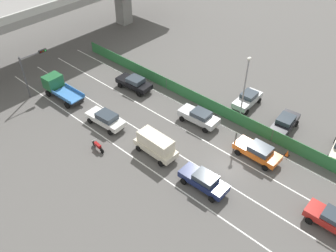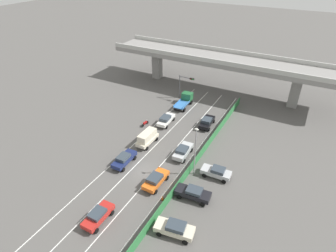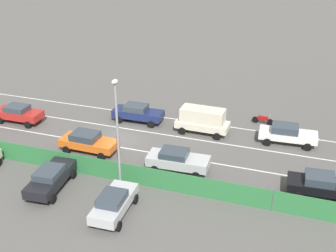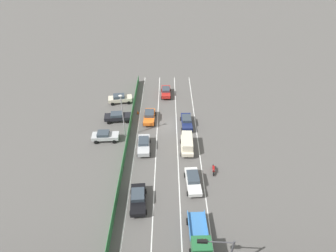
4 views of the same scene
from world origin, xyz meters
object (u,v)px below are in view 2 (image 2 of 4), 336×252
Objects in this scene: traffic_light at (185,83)px; car_sedan_white at (166,120)px; street_lamp at (195,148)px; car_sedan_black at (207,122)px; car_sedan_red at (98,215)px; flatbed_truck_blue at (185,100)px; car_sedan_navy at (124,159)px; parked_wagon_silver at (216,172)px; parked_sedan_cream at (175,228)px; motorcycle at (145,123)px; car_taxi_orange at (156,180)px; parked_sedan_dark at (193,193)px; car_sedan_silver at (183,151)px; car_van_cream at (147,137)px; traffic_cone at (163,198)px.

car_sedan_white is at bearing -82.26° from traffic_light.
car_sedan_black is at bearing 104.04° from street_lamp.
flatbed_truck_blue reaches higher than car_sedan_red.
car_sedan_navy is 1.07× the size of parked_wagon_silver.
car_sedan_white is 24.18m from parked_sedan_cream.
car_sedan_navy is at bearing -89.57° from car_sedan_white.
car_sedan_navy is 11.30m from motorcycle.
traffic_light reaches higher than car_sedan_navy.
parked_sedan_dark is at bearing 1.55° from car_taxi_orange.
car_sedan_silver reaches higher than car_sedan_white.
car_van_cream is at bearing 131.87° from parked_sedan_cream.
car_sedan_red is at bearing -83.28° from flatbed_truck_blue.
street_lamp reaches higher than parked_sedan_dark.
flatbed_truck_blue is (-3.76, 31.93, 0.33)m from car_sedan_red.
traffic_light is (-1.86, 17.97, 2.53)m from car_van_cream.
car_sedan_black reaches higher than car_taxi_orange.
flatbed_truck_blue is 11.37m from motorcycle.
traffic_light is at bearing 113.98° from parked_sedan_cream.
car_sedan_navy is at bearing -163.59° from parked_wagon_silver.
car_sedan_black reaches higher than traffic_cone.
car_van_cream is 18.26m from parked_sedan_cream.
car_sedan_white is at bearing 134.32° from car_sedan_silver.
car_sedan_navy is (-6.91, -6.02, -0.01)m from car_sedan_silver.
parked_sedan_cream is 6.44× the size of traffic_cone.
parked_sedan_dark is at bearing 46.04° from car_sedan_red.
car_sedan_silver reaches higher than car_sedan_red.
car_sedan_silver is 9.02m from parked_sedan_dark.
car_sedan_silver is at bearing 161.56° from parked_wagon_silver.
motorcycle is (-3.00, -10.94, -0.76)m from flatbed_truck_blue.
traffic_light is at bearing 119.08° from street_lamp.
car_sedan_white is at bearing -157.45° from car_sedan_black.
traffic_light is (-14.84, 20.20, 2.90)m from parked_wagon_silver.
car_van_cream is at bearing -53.74° from motorcycle.
car_sedan_white is at bearing 98.98° from car_sedan_red.
motorcycle is at bearing 126.26° from car_van_cream.
car_sedan_white is 0.89× the size of traffic_light.
traffic_cone is (-1.49, -6.53, -4.36)m from street_lamp.
street_lamp is at bearing 16.00° from car_sedan_navy.
traffic_cone is (10.29, -27.71, -3.45)m from traffic_light.
parked_sedan_dark is (12.19, -23.19, -0.32)m from flatbed_truck_blue.
parked_sedan_cream is 0.60× the size of street_lamp.
car_sedan_navy is 13.82m from parked_wagon_silver.
parked_sedan_cream reaches higher than car_sedan_white.
car_sedan_black reaches higher than parked_wagon_silver.
motorcycle is 19.52m from parked_sedan_dark.
parked_sedan_cream is at bearing -58.70° from car_sedan_white.
traffic_light is at bearing 98.59° from car_sedan_red.
traffic_light reaches higher than traffic_cone.
car_sedan_white is 1.00× the size of parked_sedan_dark.
car_sedan_black is 26.47m from car_sedan_red.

